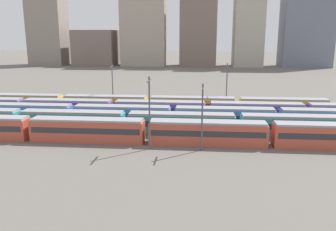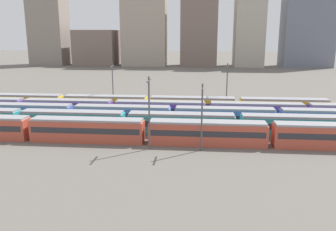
% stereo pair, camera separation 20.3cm
% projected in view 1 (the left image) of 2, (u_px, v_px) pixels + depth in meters
% --- Properties ---
extents(ground_plane, '(600.00, 600.00, 0.00)m').
position_uv_depth(ground_plane, '(25.00, 123.00, 66.57)').
color(ground_plane, '#666059').
extents(train_track_0, '(74.70, 3.06, 3.75)m').
position_uv_depth(train_track_0, '(147.00, 131.00, 53.86)').
color(train_track_0, '#BC4C38').
rests_on(train_track_0, ground_plane).
extents(train_track_1, '(74.70, 3.06, 3.75)m').
position_uv_depth(train_track_1, '(126.00, 122.00, 59.28)').
color(train_track_1, teal).
rests_on(train_track_1, ground_plane).
extents(train_track_2, '(112.50, 3.06, 3.75)m').
position_uv_depth(train_track_2, '(277.00, 118.00, 62.03)').
color(train_track_2, '#4C70BC').
rests_on(train_track_2, ground_plane).
extents(train_track_3, '(93.60, 3.06, 3.75)m').
position_uv_depth(train_track_3, '(160.00, 110.00, 68.96)').
color(train_track_3, '#6B429E').
rests_on(train_track_3, ground_plane).
extents(train_track_4, '(74.70, 3.06, 3.75)m').
position_uv_depth(train_track_4, '(148.00, 105.00, 74.27)').
color(train_track_4, yellow).
rests_on(train_track_4, ground_plane).
extents(catenary_pole_0, '(0.24, 3.20, 10.84)m').
position_uv_depth(catenary_pole_0, '(149.00, 110.00, 49.97)').
color(catenary_pole_0, '#4C4C51').
rests_on(catenary_pole_0, ground_plane).
extents(catenary_pole_1, '(0.24, 3.20, 10.68)m').
position_uv_depth(catenary_pole_1, '(227.00, 85.00, 74.77)').
color(catenary_pole_1, '#4C4C51').
rests_on(catenary_pole_1, ground_plane).
extents(catenary_pole_2, '(0.24, 3.20, 9.89)m').
position_uv_depth(catenary_pole_2, '(202.00, 114.00, 49.50)').
color(catenary_pole_2, '#4C4C51').
rests_on(catenary_pole_2, ground_plane).
extents(catenary_pole_3, '(0.24, 3.20, 10.37)m').
position_uv_depth(catenary_pole_3, '(113.00, 84.00, 77.24)').
color(catenary_pole_3, '#4C4C51').
rests_on(catenary_pole_3, ground_plane).
extents(distant_building_0, '(18.77, 15.24, 38.51)m').
position_uv_depth(distant_building_0, '(48.00, 30.00, 191.04)').
color(distant_building_0, gray).
rests_on(distant_building_0, ground_plane).
extents(distant_building_1, '(22.11, 19.79, 19.00)m').
position_uv_depth(distant_building_1, '(96.00, 48.00, 190.95)').
color(distant_building_1, '#7A665B').
rests_on(distant_building_1, ground_plane).
extents(distant_building_2, '(23.57, 16.74, 37.92)m').
position_uv_depth(distant_building_2, '(144.00, 30.00, 186.45)').
color(distant_building_2, '#A89989').
rests_on(distant_building_2, ground_plane).
extents(distant_building_3, '(19.16, 15.03, 38.64)m').
position_uv_depth(distant_building_3, '(198.00, 29.00, 183.84)').
color(distant_building_3, '#7A665B').
rests_on(distant_building_3, ground_plane).
extents(distant_building_4, '(14.97, 16.99, 45.33)m').
position_uv_depth(distant_building_4, '(249.00, 23.00, 180.80)').
color(distant_building_4, '#B2A899').
rests_on(distant_building_4, ground_plane).
extents(distant_building_5, '(25.02, 15.80, 49.01)m').
position_uv_depth(distant_building_5, '(307.00, 19.00, 177.81)').
color(distant_building_5, slate).
rests_on(distant_building_5, ground_plane).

